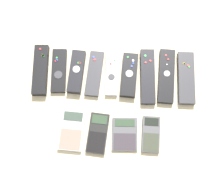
% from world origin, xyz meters
% --- Properties ---
extents(ground_plane, '(3.00, 3.00, 0.00)m').
position_xyz_m(ground_plane, '(0.00, 0.00, 0.00)').
color(ground_plane, beige).
extents(remote_0, '(0.06, 0.19, 0.03)m').
position_xyz_m(remote_0, '(-0.27, 0.12, 0.01)').
color(remote_0, black).
rests_on(remote_0, ground_plane).
extents(remote_1, '(0.06, 0.17, 0.02)m').
position_xyz_m(remote_1, '(-0.20, 0.12, 0.01)').
color(remote_1, black).
rests_on(remote_1, ground_plane).
extents(remote_2, '(0.05, 0.16, 0.03)m').
position_xyz_m(remote_2, '(-0.13, 0.12, 0.01)').
color(remote_2, black).
rests_on(remote_2, ground_plane).
extents(remote_3, '(0.06, 0.17, 0.02)m').
position_xyz_m(remote_3, '(-0.07, 0.12, 0.01)').
color(remote_3, '#333338').
rests_on(remote_3, ground_plane).
extents(remote_4, '(0.05, 0.17, 0.02)m').
position_xyz_m(remote_4, '(-0.01, 0.13, 0.01)').
color(remote_4, '#B7B7BC').
rests_on(remote_4, ground_plane).
extents(remote_5, '(0.06, 0.16, 0.03)m').
position_xyz_m(remote_5, '(0.06, 0.12, 0.01)').
color(remote_5, black).
rests_on(remote_5, ground_plane).
extents(remote_6, '(0.06, 0.21, 0.02)m').
position_xyz_m(remote_6, '(0.12, 0.12, 0.01)').
color(remote_6, black).
rests_on(remote_6, ground_plane).
extents(remote_7, '(0.06, 0.20, 0.02)m').
position_xyz_m(remote_7, '(0.19, 0.13, 0.01)').
color(remote_7, black).
rests_on(remote_7, ground_plane).
extents(remote_8, '(0.06, 0.20, 0.02)m').
position_xyz_m(remote_8, '(0.26, 0.13, 0.01)').
color(remote_8, '#333338').
rests_on(remote_8, ground_plane).
extents(calculator_0, '(0.09, 0.14, 0.02)m').
position_xyz_m(calculator_0, '(-0.13, -0.09, 0.01)').
color(calculator_0, '#B2B2B7').
rests_on(calculator_0, ground_plane).
extents(calculator_1, '(0.07, 0.14, 0.02)m').
position_xyz_m(calculator_1, '(-0.04, -0.09, 0.01)').
color(calculator_1, black).
rests_on(calculator_1, ground_plane).
extents(calculator_2, '(0.09, 0.12, 0.01)m').
position_xyz_m(calculator_2, '(0.05, -0.09, 0.01)').
color(calculator_2, '#4C4C51').
rests_on(calculator_2, ground_plane).
extents(calculator_3, '(0.06, 0.12, 0.02)m').
position_xyz_m(calculator_3, '(0.14, -0.09, 0.01)').
color(calculator_3, '#4C4C51').
rests_on(calculator_3, ground_plane).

